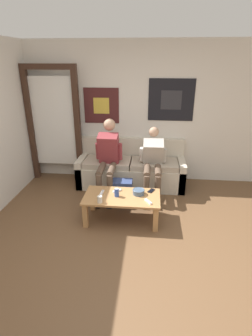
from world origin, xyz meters
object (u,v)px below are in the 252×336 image
at_px(game_controller_far_center, 117,191).
at_px(backpack, 121,191).
at_px(person_seated_teen, 153,160).
at_px(ceramic_bowl, 139,192).
at_px(person_seated_adult, 108,155).
at_px(cell_phone, 151,191).
at_px(game_controller_near_left, 102,193).
at_px(couch, 131,170).
at_px(coffee_table, 122,200).
at_px(drink_can_blue, 117,192).
at_px(pillar_candle, 100,199).
at_px(game_controller_near_right, 148,202).

bearing_deg(game_controller_far_center, backpack, 87.99).
bearing_deg(person_seated_teen, ceramic_bowl, -103.62).
bearing_deg(person_seated_adult, person_seated_teen, 0.93).
bearing_deg(person_seated_adult, cell_phone, -41.90).
xyz_separation_m(game_controller_near_left, cell_phone, (0.72, 0.15, -0.01)).
bearing_deg(couch, coffee_table, -91.63).
xyz_separation_m(person_seated_adult, drink_can_blue, (0.27, -0.89, -0.24)).
bearing_deg(drink_can_blue, couch, 85.03).
height_order(game_controller_near_left, game_controller_far_center, same).
bearing_deg(pillar_candle, ceramic_bowl, 29.46).
bearing_deg(ceramic_bowl, coffee_table, -161.83).
height_order(person_seated_adult, cell_phone, person_seated_adult).
bearing_deg(cell_phone, game_controller_near_left, -168.57).
height_order(coffee_table, person_seated_teen, person_seated_teen).
relative_size(coffee_table, game_controller_near_right, 7.93).
bearing_deg(drink_can_blue, game_controller_near_left, 164.41).
distance_m(coffee_table, person_seated_teen, 1.03).
bearing_deg(person_seated_teen, game_controller_near_left, -131.10).
bearing_deg(coffee_table, drink_can_blue, -167.55).
xyz_separation_m(person_seated_teen, pillar_candle, (-0.71, -1.10, -0.18)).
relative_size(couch, pillar_candle, 17.86).
height_order(ceramic_bowl, cell_phone, ceramic_bowl).
distance_m(coffee_table, backpack, 0.58).
distance_m(person_seated_teen, game_controller_near_left, 1.13).
relative_size(backpack, pillar_candle, 3.36).
bearing_deg(game_controller_near_left, pillar_candle, -85.75).
bearing_deg(ceramic_bowl, backpack, 122.82).
distance_m(coffee_table, pillar_candle, 0.37).
relative_size(drink_can_blue, game_controller_far_center, 0.93).
distance_m(coffee_table, game_controller_far_center, 0.18).
relative_size(person_seated_teen, drink_can_blue, 9.14).
xyz_separation_m(couch, coffee_table, (-0.03, -1.22, 0.04)).
bearing_deg(game_controller_near_right, pillar_candle, -174.04).
distance_m(couch, person_seated_teen, 0.62).
bearing_deg(pillar_candle, person_seated_adult, 93.11).
height_order(couch, person_seated_adult, person_seated_adult).
distance_m(drink_can_blue, game_controller_near_left, 0.24).
bearing_deg(coffee_table, person_seated_adult, 111.25).
relative_size(coffee_table, person_seated_adult, 0.86).
xyz_separation_m(coffee_table, backpack, (-0.07, 0.56, -0.15)).
bearing_deg(couch, game_controller_far_center, -96.41).
xyz_separation_m(pillar_candle, game_controller_near_right, (0.66, 0.07, -0.04)).
relative_size(coffee_table, ceramic_bowl, 6.21).
bearing_deg(game_controller_near_left, coffee_table, -8.94).
distance_m(couch, game_controller_near_left, 1.23).
xyz_separation_m(person_seated_teen, ceramic_bowl, (-0.20, -0.81, -0.19)).
height_order(coffee_table, cell_phone, cell_phone).
xyz_separation_m(backpack, cell_phone, (0.49, -0.36, 0.22)).
bearing_deg(game_controller_near_right, game_controller_near_left, 164.19).
distance_m(pillar_candle, drink_can_blue, 0.29).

